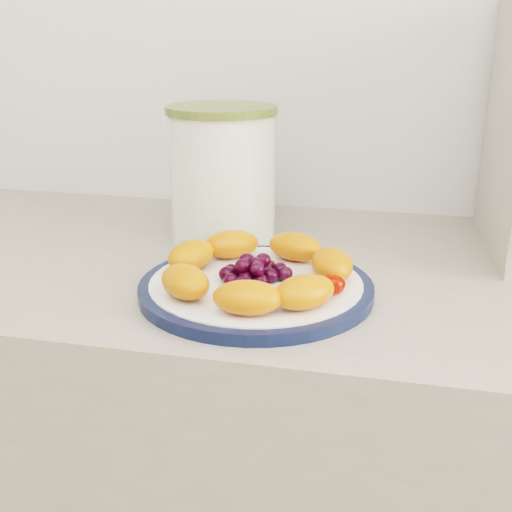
# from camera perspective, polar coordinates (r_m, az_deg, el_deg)

# --- Properties ---
(plate_rim) EXTENTS (0.29, 0.29, 0.01)m
(plate_rim) POSITION_cam_1_polar(r_m,az_deg,el_deg) (0.80, -0.00, -2.88)
(plate_rim) COLOR #0C1735
(plate_rim) RESTS_ON counter
(plate_face) EXTENTS (0.26, 0.26, 0.02)m
(plate_face) POSITION_cam_1_polar(r_m,az_deg,el_deg) (0.80, -0.00, -2.81)
(plate_face) COLOR white
(plate_face) RESTS_ON counter
(canister) EXTENTS (0.20, 0.20, 0.19)m
(canister) POSITION_cam_1_polar(r_m,az_deg,el_deg) (0.99, -2.98, 6.97)
(canister) COLOR #4A6D17
(canister) RESTS_ON counter
(canister_lid) EXTENTS (0.20, 0.20, 0.01)m
(canister_lid) POSITION_cam_1_polar(r_m,az_deg,el_deg) (0.98, -3.09, 12.86)
(canister_lid) COLOR #5E682D
(canister_lid) RESTS_ON canister
(fruit_plate) EXTENTS (0.25, 0.25, 0.04)m
(fruit_plate) POSITION_cam_1_polar(r_m,az_deg,el_deg) (0.79, 0.06, -1.08)
(fruit_plate) COLOR #E2520F
(fruit_plate) RESTS_ON plate_face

